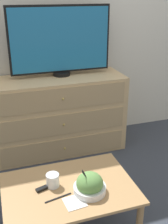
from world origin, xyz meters
The scene contains 10 objects.
ground_plane centered at (0.00, 0.00, 0.00)m, with size 12.00×12.00×0.00m, color #383D47.
wall_back centered at (0.00, 0.03, 1.30)m, with size 12.00×0.05×2.60m.
dresser centered at (-0.12, -0.27, 0.40)m, with size 1.35×0.50×0.79m.
tv centered at (-0.05, -0.20, 1.14)m, with size 1.00×0.17×0.67m.
coffee_table centered at (-0.32, -1.43, 0.34)m, with size 0.86×0.60×0.39m.
takeout_bowl centered at (-0.20, -1.51, 0.45)m, with size 0.21×0.21×0.18m.
drink_cup centered at (-0.41, -1.38, 0.43)m, with size 0.09×0.09×0.09m.
napkin centered at (-0.32, -1.58, 0.40)m, with size 0.14×0.14×0.00m.
knife centered at (-0.41, -1.51, 0.40)m, with size 0.18×0.05×0.01m.
remote_control centered at (-0.46, -1.39, 0.40)m, with size 0.14×0.07×0.02m.
Camera 1 is at (-0.69, -2.88, 1.59)m, focal length 45.00 mm.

